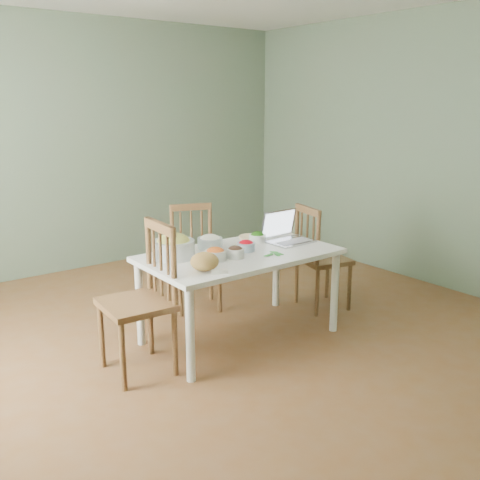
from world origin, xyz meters
TOP-DOWN VIEW (x-y plane):
  - floor at (0.00, 0.00)m, footprint 5.00×5.00m
  - wall_back at (0.00, 2.50)m, footprint 5.00×0.00m
  - wall_right at (2.50, 0.00)m, footprint 0.00×5.00m
  - dining_table at (0.14, -0.07)m, footprint 1.49×0.84m
  - chair_far at (0.21, 0.68)m, footprint 0.52×0.51m
  - chair_left at (-0.76, -0.09)m, footprint 0.46×0.48m
  - chair_right at (1.14, 0.01)m, footprint 0.48×0.49m
  - bread_boule at (-0.33, -0.28)m, footprint 0.26×0.26m
  - butter_stick at (-0.28, -0.40)m, footprint 0.11×0.07m
  - bowl_squash at (-0.34, 0.12)m, footprint 0.41×0.41m
  - bowl_carrot at (-0.12, -0.11)m, footprint 0.19×0.19m
  - bowl_onion at (0.03, 0.18)m, footprint 0.20×0.20m
  - bowl_mushroom at (0.03, -0.15)m, footprint 0.17×0.17m
  - bowl_redpep at (0.21, -0.05)m, footprint 0.15×0.15m
  - bowl_broccoli at (0.44, 0.10)m, footprint 0.18×0.18m
  - flatbread at (0.49, 0.24)m, footprint 0.22×0.22m
  - basil_bunch at (0.30, -0.26)m, footprint 0.19×0.19m
  - laptop at (0.66, -0.07)m, footprint 0.37×0.31m

SIDE VIEW (x-z plane):
  - floor at x=0.00m, z-range 0.00..0.00m
  - dining_table at x=0.14m, z-range 0.00..0.70m
  - chair_far at x=0.21m, z-range 0.00..0.93m
  - chair_right at x=1.14m, z-range 0.00..0.94m
  - chair_left at x=-0.76m, z-range 0.00..1.04m
  - flatbread at x=0.49m, z-range 0.70..0.72m
  - basil_bunch at x=0.30m, z-range 0.70..0.72m
  - butter_stick at x=-0.28m, z-range 0.70..0.73m
  - bowl_redpep at x=0.21m, z-range 0.70..0.78m
  - bowl_broccoli at x=0.44m, z-range 0.70..0.78m
  - bowl_mushroom at x=0.03m, z-range 0.70..0.78m
  - bowl_carrot at x=-0.12m, z-range 0.70..0.79m
  - bowl_onion at x=0.03m, z-range 0.70..0.80m
  - bread_boule at x=-0.33m, z-range 0.70..0.82m
  - bowl_squash at x=-0.34m, z-range 0.70..0.88m
  - laptop at x=0.66m, z-range 0.70..0.95m
  - wall_back at x=0.00m, z-range 0.00..2.70m
  - wall_right at x=2.50m, z-range 0.00..2.70m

